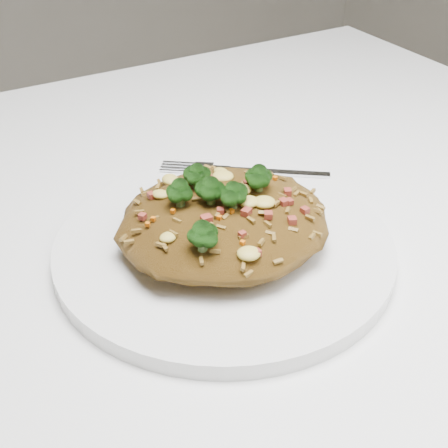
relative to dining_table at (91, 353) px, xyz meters
The scene contains 4 objects.
dining_table is the anchor object (origin of this frame).
plate 0.15m from the dining_table, 17.71° to the right, with size 0.27×0.27×0.01m, color white.
fried_rice 0.18m from the dining_table, 17.74° to the right, with size 0.17×0.16×0.06m.
fork 0.22m from the dining_table, 13.02° to the left, with size 0.14×0.11×0.00m.
Camera 1 is at (-0.09, -0.39, 1.06)m, focal length 50.00 mm.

